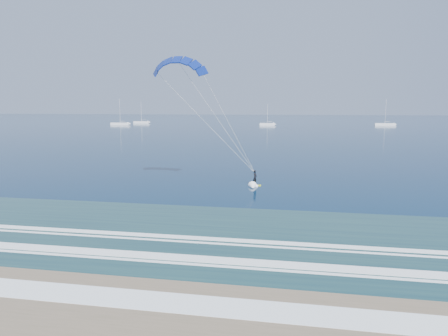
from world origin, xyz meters
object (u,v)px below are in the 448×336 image
Objects in this scene: sailboat_2 at (267,124)px; sailboat_3 at (385,124)px; kitesurfer_rig at (217,118)px; sailboat_1 at (142,122)px; sailboat_0 at (120,124)px.

sailboat_2 is 60.36m from sailboat_3.
sailboat_2 is at bearing 91.92° from kitesurfer_rig.
sailboat_2 is (73.40, -11.81, -0.01)m from sailboat_1.
sailboat_0 is 1.01× the size of sailboat_3.
kitesurfer_rig is 179.62m from sailboat_3.
sailboat_0 is 138.06m from sailboat_3.
sailboat_1 is 74.34m from sailboat_2.
sailboat_1 is at bearing 114.43° from kitesurfer_rig.
kitesurfer_rig is 174.49m from sailboat_0.
sailboat_0 is 20.46m from sailboat_1.
sailboat_1 is 0.92× the size of sailboat_3.
sailboat_0 is at bearing -172.67° from sailboat_3.
sailboat_3 is at bearing 72.42° from kitesurfer_rig.
sailboat_1 is at bearing 178.94° from sailboat_3.
sailboat_1 is (-78.81, 173.53, -7.78)m from kitesurfer_rig.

